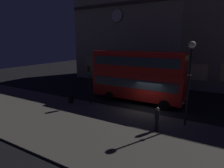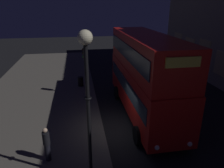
{
  "view_description": "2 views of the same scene",
  "coord_description": "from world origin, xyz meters",
  "px_view_note": "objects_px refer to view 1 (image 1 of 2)",
  "views": [
    {
      "loc": [
        5.49,
        -15.97,
        6.27
      ],
      "look_at": [
        -3.91,
        0.48,
        2.02
      ],
      "focal_mm": 29.82,
      "sensor_mm": 36.0,
      "label": 1
    },
    {
      "loc": [
        10.66,
        -2.12,
        7.08
      ],
      "look_at": [
        -4.18,
        0.38,
        1.37
      ],
      "focal_mm": 33.53,
      "sensor_mm": 36.0,
      "label": 2
    }
  ],
  "objects_px": {
    "street_lamp": "(190,66)",
    "pedestrian": "(157,119)",
    "double_decker_bus": "(137,74)",
    "litter_bin": "(71,99)",
    "traffic_light_near_kerb": "(90,77)"
  },
  "relations": [
    {
      "from": "double_decker_bus",
      "to": "traffic_light_near_kerb",
      "type": "relative_size",
      "value": 2.5
    },
    {
      "from": "double_decker_bus",
      "to": "traffic_light_near_kerb",
      "type": "bearing_deg",
      "value": -133.35
    },
    {
      "from": "double_decker_bus",
      "to": "litter_bin",
      "type": "xyz_separation_m",
      "value": [
        -5.66,
        -4.09,
        -2.46
      ]
    },
    {
      "from": "double_decker_bus",
      "to": "litter_bin",
      "type": "height_order",
      "value": "double_decker_bus"
    },
    {
      "from": "traffic_light_near_kerb",
      "to": "street_lamp",
      "type": "bearing_deg",
      "value": 9.65
    },
    {
      "from": "street_lamp",
      "to": "pedestrian",
      "type": "height_order",
      "value": "street_lamp"
    },
    {
      "from": "street_lamp",
      "to": "litter_bin",
      "type": "distance_m",
      "value": 11.95
    },
    {
      "from": "double_decker_bus",
      "to": "traffic_light_near_kerb",
      "type": "height_order",
      "value": "double_decker_bus"
    },
    {
      "from": "pedestrian",
      "to": "street_lamp",
      "type": "bearing_deg",
      "value": 11.58
    },
    {
      "from": "traffic_light_near_kerb",
      "to": "pedestrian",
      "type": "bearing_deg",
      "value": -5.14
    },
    {
      "from": "double_decker_bus",
      "to": "street_lamp",
      "type": "xyz_separation_m",
      "value": [
        5.57,
        -3.96,
        1.62
      ]
    },
    {
      "from": "double_decker_bus",
      "to": "traffic_light_near_kerb",
      "type": "distance_m",
      "value": 5.06
    },
    {
      "from": "traffic_light_near_kerb",
      "to": "double_decker_bus",
      "type": "bearing_deg",
      "value": 57.99
    },
    {
      "from": "street_lamp",
      "to": "double_decker_bus",
      "type": "bearing_deg",
      "value": 144.61
    },
    {
      "from": "traffic_light_near_kerb",
      "to": "pedestrian",
      "type": "height_order",
      "value": "traffic_light_near_kerb"
    }
  ]
}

